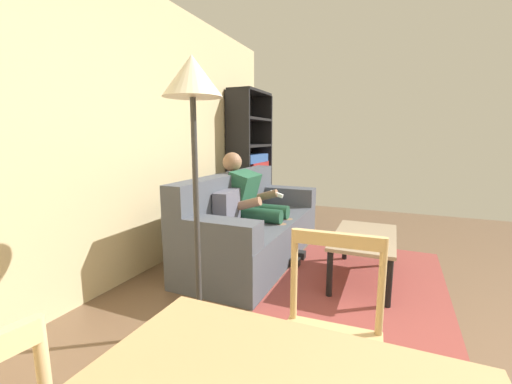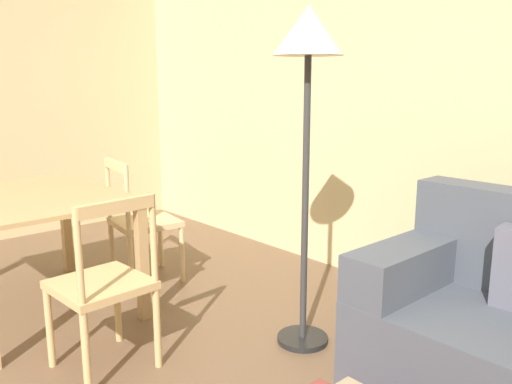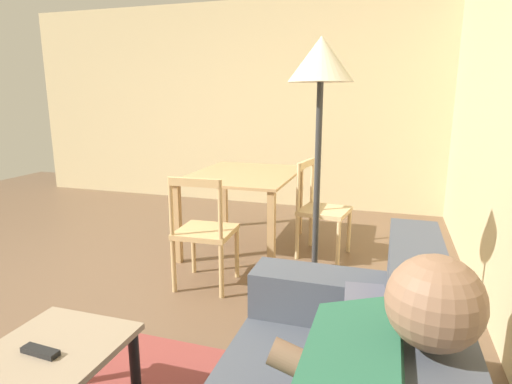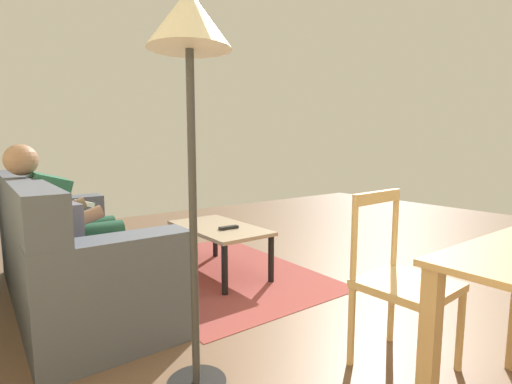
{
  "view_description": "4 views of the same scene",
  "coord_description": "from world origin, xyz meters",
  "px_view_note": "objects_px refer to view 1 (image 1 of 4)",
  "views": [
    {
      "loc": [
        -1.78,
        0.7,
        1.3
      ],
      "look_at": [
        1.34,
        2.02,
        0.73
      ],
      "focal_mm": 22.76,
      "sensor_mm": 36.0,
      "label": 1
    },
    {
      "loc": [
        1.72,
        -0.16,
        1.41
      ],
      "look_at": [
        -0.08,
        1.46,
        0.9
      ],
      "focal_mm": 36.97,
      "sensor_mm": 36.0,
      "label": 2
    },
    {
      "loc": [
        2.3,
        2.21,
        1.47
      ],
      "look_at": [
        -0.08,
        1.46,
        0.9
      ],
      "focal_mm": 29.98,
      "sensor_mm": 36.0,
      "label": 3
    },
    {
      "loc": [
        -1.59,
        2.6,
        1.14
      ],
      "look_at": [
        -0.08,
        1.46,
        0.9
      ],
      "focal_mm": 26.62,
      "sensor_mm": 36.0,
      "label": 4
    }
  ],
  "objects_px": {
    "tv_remote": "(365,239)",
    "floor_lamp": "(193,104)",
    "couch": "(250,227)",
    "coffee_table": "(364,241)",
    "bookshelf": "(250,173)",
    "dining_chair_facing_couch": "(329,349)",
    "person_lounging": "(253,203)"
  },
  "relations": [
    {
      "from": "person_lounging",
      "to": "dining_chair_facing_couch",
      "type": "relative_size",
      "value": 1.28
    },
    {
      "from": "dining_chair_facing_couch",
      "to": "person_lounging",
      "type": "bearing_deg",
      "value": 31.54
    },
    {
      "from": "person_lounging",
      "to": "bookshelf",
      "type": "relative_size",
      "value": 0.58
    },
    {
      "from": "person_lounging",
      "to": "floor_lamp",
      "type": "height_order",
      "value": "floor_lamp"
    },
    {
      "from": "person_lounging",
      "to": "coffee_table",
      "type": "height_order",
      "value": "person_lounging"
    },
    {
      "from": "person_lounging",
      "to": "coffee_table",
      "type": "relative_size",
      "value": 1.17
    },
    {
      "from": "person_lounging",
      "to": "bookshelf",
      "type": "height_order",
      "value": "bookshelf"
    },
    {
      "from": "person_lounging",
      "to": "tv_remote",
      "type": "relative_size",
      "value": 6.7
    },
    {
      "from": "couch",
      "to": "tv_remote",
      "type": "bearing_deg",
      "value": -102.25
    },
    {
      "from": "tv_remote",
      "to": "bookshelf",
      "type": "relative_size",
      "value": 0.09
    },
    {
      "from": "couch",
      "to": "tv_remote",
      "type": "height_order",
      "value": "couch"
    },
    {
      "from": "dining_chair_facing_couch",
      "to": "bookshelf",
      "type": "bearing_deg",
      "value": 29.09
    },
    {
      "from": "tv_remote",
      "to": "bookshelf",
      "type": "height_order",
      "value": "bookshelf"
    },
    {
      "from": "coffee_table",
      "to": "tv_remote",
      "type": "bearing_deg",
      "value": -176.22
    },
    {
      "from": "floor_lamp",
      "to": "dining_chair_facing_couch",
      "type": "bearing_deg",
      "value": -116.31
    },
    {
      "from": "couch",
      "to": "coffee_table",
      "type": "xyz_separation_m",
      "value": [
        -0.12,
        -1.19,
        0.03
      ]
    },
    {
      "from": "dining_chair_facing_couch",
      "to": "couch",
      "type": "bearing_deg",
      "value": 32.34
    },
    {
      "from": "couch",
      "to": "dining_chair_facing_couch",
      "type": "xyz_separation_m",
      "value": [
        -1.88,
        -1.19,
        0.11
      ]
    },
    {
      "from": "dining_chair_facing_couch",
      "to": "floor_lamp",
      "type": "bearing_deg",
      "value": 63.69
    },
    {
      "from": "couch",
      "to": "bookshelf",
      "type": "relative_size",
      "value": 1.05
    },
    {
      "from": "tv_remote",
      "to": "dining_chair_facing_couch",
      "type": "bearing_deg",
      "value": 3.55
    },
    {
      "from": "couch",
      "to": "floor_lamp",
      "type": "height_order",
      "value": "floor_lamp"
    },
    {
      "from": "coffee_table",
      "to": "dining_chair_facing_couch",
      "type": "xyz_separation_m",
      "value": [
        -1.77,
        -0.0,
        0.08
      ]
    },
    {
      "from": "tv_remote",
      "to": "person_lounging",
      "type": "bearing_deg",
      "value": -100.91
    },
    {
      "from": "tv_remote",
      "to": "floor_lamp",
      "type": "height_order",
      "value": "floor_lamp"
    },
    {
      "from": "dining_chair_facing_couch",
      "to": "floor_lamp",
      "type": "distance_m",
      "value": 1.48
    },
    {
      "from": "person_lounging",
      "to": "dining_chair_facing_couch",
      "type": "height_order",
      "value": "person_lounging"
    },
    {
      "from": "coffee_table",
      "to": "person_lounging",
      "type": "bearing_deg",
      "value": 81.85
    },
    {
      "from": "tv_remote",
      "to": "coffee_table",
      "type": "bearing_deg",
      "value": -172.47
    },
    {
      "from": "coffee_table",
      "to": "bookshelf",
      "type": "xyz_separation_m",
      "value": [
        1.47,
        1.8,
        0.4
      ]
    },
    {
      "from": "person_lounging",
      "to": "tv_remote",
      "type": "xyz_separation_m",
      "value": [
        -0.31,
        -1.19,
        -0.16
      ]
    },
    {
      "from": "tv_remote",
      "to": "bookshelf",
      "type": "distance_m",
      "value": 2.44
    }
  ]
}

